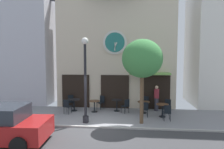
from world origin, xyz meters
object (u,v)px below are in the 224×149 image
Objects in this scene: cafe_chair_facing_wall at (167,112)px; cafe_chair_curbside at (101,101)px; cafe_chair_near_tree at (145,108)px; cafe_chair_corner at (167,105)px; cafe_chair_by_entrance at (71,101)px; cafe_table_rightmost at (94,104)px; street_lamp at (85,80)px; cafe_table_center_right at (74,102)px; cafe_table_near_curb at (117,103)px; cafe_chair_left_end at (67,105)px; cafe_chair_outer at (145,102)px; pedestrian_maroon at (156,98)px; cafe_table_near_door at (162,108)px; cafe_table_center_left at (144,105)px; cafe_chair_under_awning at (126,105)px; street_tree at (142,59)px.

cafe_chair_facing_wall is 4.61m from cafe_chair_curbside.
cafe_chair_corner is at bearing 30.30° from cafe_chair_near_tree.
cafe_chair_by_entrance is at bearing 172.96° from cafe_chair_corner.
cafe_chair_corner is (1.46, 0.85, 0.00)m from cafe_chair_near_tree.
cafe_table_rightmost is 0.82× the size of cafe_chair_corner.
street_lamp is 5.05× the size of cafe_chair_facing_wall.
cafe_table_center_right is 1.06× the size of cafe_table_rightmost.
cafe_table_near_curb is 3.19m from cafe_chair_left_end.
cafe_chair_facing_wall is 1.00× the size of cafe_chair_outer.
pedestrian_maroon is (4.08, 2.84, -1.44)m from street_lamp.
cafe_chair_outer is (-1.03, 2.34, 0.00)m from cafe_chair_facing_wall.
cafe_table_near_door is at bearing 19.12° from street_lamp.
cafe_chair_outer reaches higher than cafe_table_center_left.
cafe_chair_under_awning is 0.54× the size of pedestrian_maroon.
cafe_chair_near_tree and cafe_chair_left_end have the same top height.
street_tree is 4.03m from cafe_table_near_curb.
cafe_chair_by_entrance reaches higher than cafe_table_near_door.
street_tree is 4.95× the size of cafe_chair_curbside.
street_lamp is at bearing -154.83° from cafe_chair_corner.
cafe_table_center_left is 0.85× the size of cafe_chair_near_tree.
street_tree is 3.86m from pedestrian_maroon.
cafe_chair_outer is 1.00× the size of cafe_chair_near_tree.
cafe_table_near_curb is 0.83× the size of cafe_chair_curbside.
cafe_table_center_left is 5.00m from cafe_chair_by_entrance.
street_lamp reaches higher than cafe_chair_facing_wall.
cafe_table_near_door reaches higher than cafe_table_rightmost.
cafe_chair_left_end is at bearing 162.76° from street_tree.
pedestrian_maroon is at bearing 34.81° from street_lamp.
cafe_table_near_door is at bearing -34.88° from cafe_table_center_left.
cafe_chair_curbside is at bearing 157.70° from cafe_table_near_curb.
cafe_chair_outer and cafe_chair_near_tree have the same top height.
cafe_chair_left_end is at bearing -82.46° from cafe_chair_by_entrance.
cafe_table_near_curb is at bearing 159.23° from cafe_table_near_door.
pedestrian_maroon is (5.63, 1.26, 0.33)m from cafe_chair_left_end.
cafe_table_center_right is 3.42m from cafe_chair_under_awning.
cafe_chair_left_end is (-5.81, 0.09, -0.02)m from cafe_table_near_door.
cafe_chair_under_awning and cafe_chair_curbside have the same top height.
cafe_chair_curbside is (-2.81, 0.76, -0.01)m from cafe_table_center_left.
cafe_table_center_right reaches higher than cafe_table_near_curb.
cafe_chair_under_awning is (2.10, 2.03, -1.78)m from street_lamp.
cafe_table_center_left is 0.85× the size of cafe_chair_under_awning.
cafe_chair_curbside reaches higher than cafe_table_center_right.
cafe_chair_corner reaches higher than cafe_table_near_curb.
cafe_table_rightmost is at bearing -112.10° from cafe_chair_curbside.
cafe_chair_outer is (3.38, 3.04, -1.78)m from street_lamp.
cafe_chair_near_tree is at bearing -119.95° from pedestrian_maroon.
cafe_table_near_door is (1.28, 1.31, -2.88)m from street_tree.
cafe_chair_left_end is (-4.77, 0.22, 0.00)m from cafe_chair_near_tree.
street_tree is 4.95× the size of cafe_chair_near_tree.
cafe_chair_outer is 1.70m from cafe_chair_near_tree.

